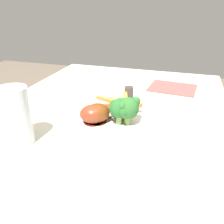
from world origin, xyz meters
name	(u,v)px	position (x,y,z in m)	size (l,w,h in m)	color
dining_table	(109,145)	(0.00, 0.00, 0.61)	(0.97, 0.71, 0.74)	beige
dinner_plate	(112,121)	(-0.07, -0.03, 0.74)	(0.25, 0.25, 0.01)	white
broccoli_floret_front	(119,109)	(-0.10, -0.06, 0.80)	(0.05, 0.05, 0.07)	#93B75F
broccoli_floret_middle	(121,107)	(-0.08, -0.06, 0.79)	(0.05, 0.05, 0.07)	#93AB5B
broccoli_floret_back	(128,108)	(-0.09, -0.08, 0.80)	(0.06, 0.06, 0.07)	#89A053
carrot_fries_pile	(118,106)	(-0.03, -0.04, 0.77)	(0.15, 0.14, 0.05)	orange
chicken_drumstick_near	(97,113)	(-0.09, 0.00, 0.78)	(0.10, 0.11, 0.05)	#4D1E0B
chicken_drumstick_far	(96,112)	(-0.08, 0.01, 0.77)	(0.08, 0.11, 0.04)	#541A0E
chicken_drumstick_extra	(95,114)	(-0.10, 0.01, 0.77)	(0.08, 0.12, 0.05)	#5C1E11
fork	(118,86)	(0.21, 0.03, 0.74)	(0.19, 0.01, 0.01)	silver
water_glass	(16,116)	(-0.23, 0.15, 0.81)	(0.07, 0.07, 0.14)	silver
napkin	(172,88)	(0.26, -0.17, 0.74)	(0.17, 0.14, 0.00)	#B74C47
pepper_shaker	(129,94)	(0.10, -0.04, 0.76)	(0.03, 0.03, 0.05)	#423833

